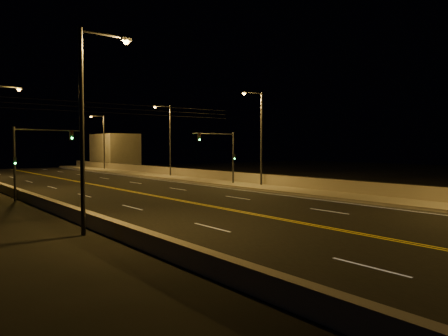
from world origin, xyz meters
TOP-DOWN VIEW (x-y plane):
  - road at (0.00, 20.00)m, footprint 18.00×120.00m
  - sidewalk at (10.80, 20.00)m, footprint 3.60×120.00m
  - curb at (8.93, 20.00)m, footprint 0.14×120.00m
  - parapet_wall at (12.45, 20.00)m, footprint 0.30×120.00m
  - jersey_barrier at (-9.23, 20.00)m, footprint 0.45×120.00m
  - distant_building_right at (16.50, 70.91)m, footprint 6.00×10.00m
  - parapet_rail at (12.45, 20.00)m, footprint 0.06×120.00m
  - lane_markings at (0.00, 19.93)m, footprint 17.32×116.00m
  - streetlight_1 at (11.53, 24.80)m, footprint 2.55×0.28m
  - streetlight_2 at (11.53, 42.32)m, footprint 2.55×0.28m
  - streetlight_3 at (11.53, 64.43)m, footprint 2.55×0.28m
  - streetlight_4 at (-9.93, 12.61)m, footprint 2.55×0.28m
  - traffic_signal_right at (9.93, 28.21)m, footprint 5.11×0.31m
  - traffic_signal_left at (-8.73, 28.21)m, footprint 5.11×0.31m
  - overhead_wires at (0.00, 29.50)m, footprint 22.00×0.03m

SIDE VIEW (x-z plane):
  - road at x=0.00m, z-range 0.00..0.02m
  - lane_markings at x=0.00m, z-range 0.02..0.02m
  - curb at x=8.93m, z-range 0.00..0.15m
  - sidewalk at x=10.80m, z-range 0.00..0.30m
  - jersey_barrier at x=-9.23m, z-range 0.00..0.74m
  - parapet_wall at x=12.45m, z-range 0.30..1.30m
  - parapet_rail at x=12.45m, z-range 1.30..1.36m
  - distant_building_right at x=16.50m, z-range 0.00..6.42m
  - traffic_signal_right at x=9.93m, z-range 0.78..6.30m
  - traffic_signal_left at x=-8.73m, z-range 0.78..6.30m
  - streetlight_1 at x=11.53m, z-range 0.71..10.08m
  - streetlight_2 at x=11.53m, z-range 0.71..10.08m
  - streetlight_3 at x=11.53m, z-range 0.71..10.08m
  - streetlight_4 at x=-9.93m, z-range 0.71..10.08m
  - overhead_wires at x=0.00m, z-range 6.98..7.81m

